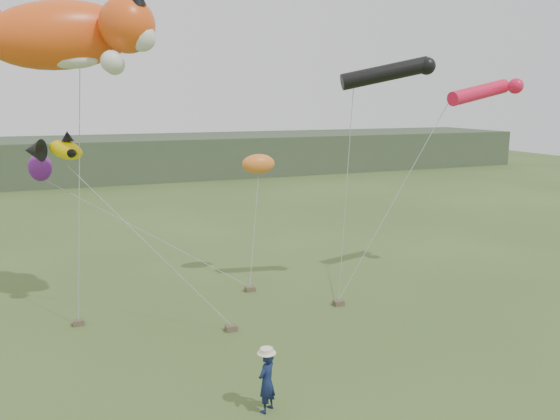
{
  "coord_description": "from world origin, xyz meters",
  "views": [
    {
      "loc": [
        -4.77,
        -12.23,
        7.68
      ],
      "look_at": [
        1.2,
        3.0,
        4.38
      ],
      "focal_mm": 35.0,
      "sensor_mm": 36.0,
      "label": 1
    }
  ],
  "objects": [
    {
      "name": "cat_kite",
      "position": [
        -4.21,
        6.89,
        9.73
      ],
      "size": [
        6.24,
        3.33,
        2.77
      ],
      "color": "#E54D13",
      "rests_on": "ground"
    },
    {
      "name": "headland",
      "position": [
        -3.11,
        44.69,
        1.92
      ],
      "size": [
        90.0,
        13.0,
        4.0
      ],
      "color": "#2D3D28",
      "rests_on": "ground"
    },
    {
      "name": "tube_kites",
      "position": [
        8.9,
        5.69,
        8.39
      ],
      "size": [
        8.19,
        1.89,
        1.84
      ],
      "color": "black",
      "rests_on": "ground"
    },
    {
      "name": "ground",
      "position": [
        0.0,
        0.0,
        0.0
      ],
      "size": [
        120.0,
        120.0,
        0.0
      ],
      "primitive_type": "plane",
      "color": "#385123",
      "rests_on": "ground"
    },
    {
      "name": "fish_kite",
      "position": [
        -5.16,
        8.06,
        6.02
      ],
      "size": [
        2.19,
        1.42,
        1.11
      ],
      "color": "yellow",
      "rests_on": "ground"
    },
    {
      "name": "festival_attendant",
      "position": [
        -0.53,
        -0.51,
        0.8
      ],
      "size": [
        0.7,
        0.66,
        1.6
      ],
      "primitive_type": "imported",
      "rotation": [
        0.0,
        0.0,
        3.79
      ],
      "color": "#111B41",
      "rests_on": "ground"
    },
    {
      "name": "sandbag_anchors",
      "position": [
        -1.78,
        5.34,
        0.1
      ],
      "size": [
        15.3,
        6.31,
        0.19
      ],
      "color": "brown",
      "rests_on": "ground"
    },
    {
      "name": "misc_kites",
      "position": [
        -0.44,
        10.02,
        5.06
      ],
      "size": [
        9.65,
        2.59,
        1.09
      ],
      "color": "orange",
      "rests_on": "ground"
    }
  ]
}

